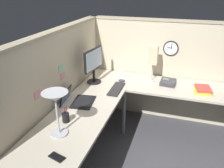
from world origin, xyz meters
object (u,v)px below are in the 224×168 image
Objects in this scene: office_phone at (168,83)px; wall_clock at (171,48)px; laptop at (76,100)px; keyboard at (116,89)px; monitor at (94,63)px; desk_lamp_paper at (153,56)px; computer_mouse at (122,81)px; pen_cup at (66,117)px; cell_phone at (57,157)px; desk_lamp_dome at (56,100)px; book_stack at (203,89)px.

office_phone is 0.53m from wall_clock.
laptop is 1.90× the size of office_phone.
laptop reaches higher than keyboard.
monitor reaches higher than keyboard.
office_phone is 0.43m from desk_lamp_paper.
computer_mouse is at bearing -68.47° from monitor.
computer_mouse is at bearing 97.24° from office_phone.
pen_cup is 0.54m from cell_phone.
desk_lamp_paper reaches higher than keyboard.
desk_lamp_dome reaches higher than cell_phone.
desk_lamp_dome is at bearing 148.81° from office_phone.
laptop is 2.95× the size of cell_phone.
desk_lamp_dome is 0.84× the size of desk_lamp_paper.
pen_cup is (-0.90, 0.28, 0.04)m from keyboard.
computer_mouse is 1.70m from cell_phone.
office_phone is (1.27, -0.94, -0.02)m from pen_cup.
desk_lamp_paper reaches higher than cell_phone.
desk_lamp_paper reaches higher than computer_mouse.
cell_phone is (-1.55, -0.28, -0.29)m from monitor.
desk_lamp_paper is (0.07, 0.25, 0.35)m from office_phone.
pen_cup is at bearing 143.67° from office_phone.
monitor reaches higher than book_stack.
laptop is 0.99× the size of keyboard.
laptop is at bearing 139.78° from desk_lamp_paper.
desk_lamp_paper is at bearing -43.57° from keyboard.
desk_lamp_dome reaches higher than office_phone.
pen_cup reaches higher than book_stack.
desk_lamp_dome reaches higher than keyboard.
keyboard is 1.95× the size of wall_clock.
monitor is 0.94× the size of desk_lamp_paper.
book_stack reaches higher than computer_mouse.
computer_mouse is at bearing -0.18° from keyboard.
book_stack is (0.31, -1.11, 0.01)m from keyboard.
computer_mouse is 0.35× the size of book_stack.
pen_cup is at bearing 152.96° from desk_lamp_paper.
keyboard is 0.81× the size of desk_lamp_paper.
book_stack is at bearing -83.28° from monitor.
keyboard is 0.95m from pen_cup.
computer_mouse is 0.23× the size of desk_lamp_dome.
laptop is at bearing 141.54° from keyboard.
cell_phone is at bearing 161.26° from wall_clock.
monitor is at bearing 96.72° from book_stack.
monitor is at bearing 111.53° from computer_mouse.
monitor reaches higher than laptop.
keyboard is at bearing 119.32° from office_phone.
office_phone is (0.08, -0.66, 0.02)m from computer_mouse.
desk_lamp_dome is at bearing -168.18° from laptop.
laptop is 0.61m from keyboard.
pen_cup is at bearing 150.69° from wall_clock.
wall_clock is at bearing -60.51° from monitor.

